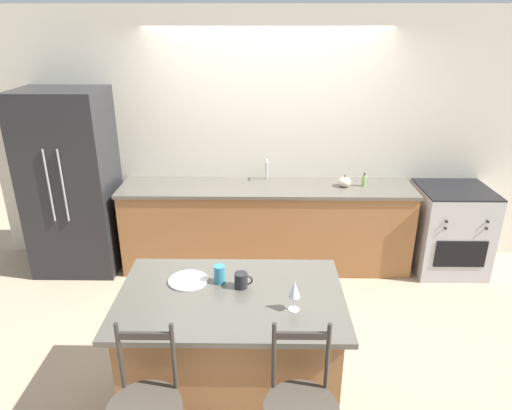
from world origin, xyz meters
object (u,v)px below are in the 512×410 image
(oven_range, at_px, (449,229))
(tumbler_cup, at_px, (219,274))
(pumpkin_decoration, at_px, (344,182))
(dinner_plate, at_px, (188,280))
(soap_bottle, at_px, (364,181))
(coffee_mug, at_px, (241,280))
(wine_glass, at_px, (294,290))
(refrigerator, at_px, (72,183))

(oven_range, distance_m, tumbler_cup, 3.01)
(tumbler_cup, xyz_separation_m, pumpkin_decoration, (1.14, 1.90, -0.01))
(dinner_plate, xyz_separation_m, soap_bottle, (1.56, 1.90, 0.06))
(oven_range, distance_m, coffee_mug, 2.93)
(dinner_plate, bearing_deg, oven_range, 36.40)
(oven_range, bearing_deg, coffee_mug, -138.24)
(coffee_mug, distance_m, tumbler_cup, 0.16)
(pumpkin_decoration, xyz_separation_m, soap_bottle, (0.21, 0.02, 0.01))
(dinner_plate, height_order, pumpkin_decoration, pumpkin_decoration)
(oven_range, height_order, wine_glass, wine_glass)
(refrigerator, distance_m, wine_glass, 3.08)
(refrigerator, relative_size, coffee_mug, 16.11)
(oven_range, height_order, dinner_plate, dinner_plate)
(refrigerator, relative_size, dinner_plate, 7.28)
(wine_glass, relative_size, tumbler_cup, 1.59)
(tumbler_cup, xyz_separation_m, soap_bottle, (1.35, 1.91, 0.00))
(refrigerator, height_order, dinner_plate, refrigerator)
(refrigerator, bearing_deg, oven_range, -0.05)
(refrigerator, height_order, coffee_mug, refrigerator)
(oven_range, xyz_separation_m, coffee_mug, (-2.15, -1.92, 0.52))
(refrigerator, distance_m, tumbler_cup, 2.53)
(coffee_mug, relative_size, soap_bottle, 0.84)
(dinner_plate, bearing_deg, tumbler_cup, -2.95)
(oven_range, xyz_separation_m, pumpkin_decoration, (-1.16, 0.03, 0.52))
(oven_range, distance_m, wine_glass, 2.90)
(oven_range, xyz_separation_m, wine_glass, (-1.83, -2.17, 0.60))
(oven_range, bearing_deg, tumbler_cup, -140.99)
(dinner_plate, bearing_deg, soap_bottle, 50.67)
(tumbler_cup, bearing_deg, oven_range, 39.01)
(tumbler_cup, relative_size, pumpkin_decoration, 0.93)
(coffee_mug, bearing_deg, wine_glass, -36.98)
(dinner_plate, relative_size, wine_glass, 1.34)
(dinner_plate, xyz_separation_m, wine_glass, (0.69, -0.31, 0.13))
(wine_glass, height_order, soap_bottle, wine_glass)
(soap_bottle, bearing_deg, refrigerator, -179.12)
(pumpkin_decoration, bearing_deg, refrigerator, -179.41)
(coffee_mug, bearing_deg, oven_range, 41.76)
(refrigerator, relative_size, pumpkin_decoration, 14.52)
(tumbler_cup, distance_m, pumpkin_decoration, 2.21)
(wine_glass, distance_m, pumpkin_decoration, 2.30)
(wine_glass, bearing_deg, tumbler_cup, 147.36)
(tumbler_cup, distance_m, soap_bottle, 2.34)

